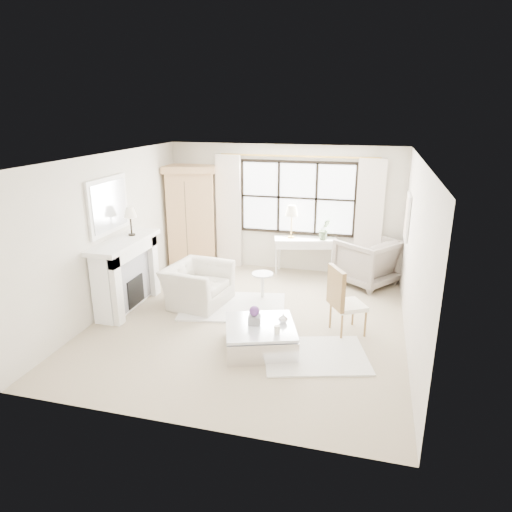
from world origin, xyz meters
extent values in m
plane|color=tan|center=(0.00, 0.00, 0.00)|extent=(5.50, 5.50, 0.00)
plane|color=white|center=(0.00, 0.00, 2.70)|extent=(5.50, 5.50, 0.00)
plane|color=beige|center=(0.00, 2.75, 1.35)|extent=(5.00, 0.00, 5.00)
plane|color=beige|center=(0.00, -2.75, 1.35)|extent=(5.00, 0.00, 5.00)
plane|color=beige|center=(-2.50, 0.00, 1.35)|extent=(0.00, 5.50, 5.50)
plane|color=beige|center=(2.50, 0.00, 1.35)|extent=(0.00, 5.50, 5.50)
cube|color=white|center=(0.30, 2.73, 1.60)|extent=(2.40, 0.02, 1.50)
cylinder|color=gold|center=(0.30, 2.67, 2.47)|extent=(3.30, 0.04, 0.04)
cube|color=silver|center=(-1.20, 2.65, 1.24)|extent=(0.55, 0.10, 2.47)
cube|color=silver|center=(1.80, 2.65, 1.24)|extent=(0.55, 0.10, 2.47)
cube|color=white|center=(-2.29, 0.00, 0.59)|extent=(0.34, 1.50, 1.18)
cube|color=#B4B5BC|center=(-2.12, 0.00, 0.53)|extent=(0.03, 1.22, 0.97)
cube|color=black|center=(-2.11, 0.00, 0.32)|extent=(0.06, 0.52, 0.50)
cube|color=white|center=(-2.25, 0.00, 1.22)|extent=(0.58, 1.66, 0.08)
cube|color=white|center=(-2.47, 0.00, 1.84)|extent=(0.05, 1.15, 0.95)
cube|color=silver|center=(-2.44, 0.00, 1.84)|extent=(0.02, 1.00, 0.80)
cube|color=silver|center=(2.47, 1.70, 1.55)|extent=(0.04, 0.62, 0.82)
cube|color=beige|center=(2.45, 1.70, 1.55)|extent=(0.01, 0.52, 0.72)
cylinder|color=black|center=(-2.24, 0.28, 1.27)|extent=(0.12, 0.12, 0.03)
cylinder|color=black|center=(-2.24, 0.28, 1.44)|extent=(0.03, 0.03, 0.30)
cone|color=beige|center=(-2.24, 0.28, 1.68)|extent=(0.22, 0.22, 0.18)
cube|color=tan|center=(-2.01, 2.48, 1.05)|extent=(1.13, 0.87, 2.10)
cube|color=tan|center=(-2.01, 2.48, 2.17)|extent=(1.28, 1.00, 0.14)
cube|color=silver|center=(0.54, 2.49, 0.68)|extent=(1.30, 0.70, 0.14)
cube|color=silver|center=(0.54, 2.49, 0.77)|extent=(1.37, 0.76, 0.06)
cylinder|color=#AC853B|center=(0.23, 2.47, 0.82)|extent=(0.14, 0.14, 0.03)
cylinder|color=#AC853B|center=(0.23, 2.47, 1.06)|extent=(0.02, 0.02, 0.46)
cone|color=#EEE3C2|center=(0.23, 2.47, 1.38)|extent=(0.28, 0.28, 0.22)
imported|color=#576F4A|center=(0.93, 2.47, 1.02)|extent=(0.30, 0.27, 0.44)
cylinder|color=silver|center=(-0.02, 0.96, 0.01)|extent=(0.26, 0.26, 0.03)
cylinder|color=silver|center=(-0.02, 0.96, 0.25)|extent=(0.06, 0.06, 0.44)
cylinder|color=white|center=(-0.02, 0.96, 0.49)|extent=(0.40, 0.40, 0.03)
cube|color=silver|center=(-0.43, 0.45, 0.02)|extent=(2.02, 1.59, 0.03)
cube|color=silver|center=(1.22, -0.87, 0.01)|extent=(1.70, 1.45, 0.03)
imported|color=beige|center=(-1.09, 0.45, 0.37)|extent=(1.15, 1.26, 0.73)
imported|color=gray|center=(1.83, 2.26, 0.47)|extent=(1.44, 1.43, 0.95)
cube|color=white|center=(1.61, 0.01, 0.46)|extent=(0.64, 0.65, 0.07)
cube|color=olive|center=(1.41, -0.11, 0.78)|extent=(0.28, 0.44, 0.60)
cube|color=silver|center=(0.39, -0.85, 0.16)|extent=(1.27, 1.27, 0.32)
cube|color=silver|center=(0.39, -0.85, 0.36)|extent=(1.27, 1.27, 0.04)
cube|color=slate|center=(0.30, -0.82, 0.44)|extent=(0.20, 0.20, 0.13)
sphere|color=#5C3079|center=(0.30, -0.82, 0.59)|extent=(0.15, 0.15, 0.15)
cylinder|color=white|center=(0.69, -1.04, 0.44)|extent=(0.08, 0.08, 0.12)
imported|color=silver|center=(0.70, -0.68, 0.45)|extent=(0.18, 0.18, 0.14)
camera|label=1|loc=(1.85, -6.70, 3.41)|focal=32.00mm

